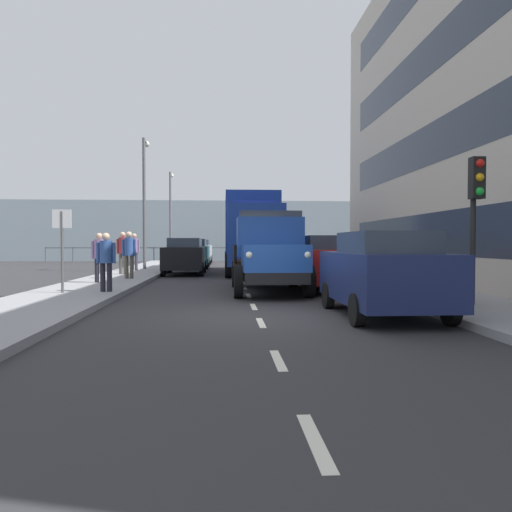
{
  "coord_description": "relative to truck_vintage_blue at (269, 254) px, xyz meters",
  "views": [
    {
      "loc": [
        0.69,
        9.96,
        1.5
      ],
      "look_at": [
        -0.38,
        -6.23,
        1.06
      ],
      "focal_mm": 33.98,
      "sensor_mm": 36.0,
      "label": 1
    }
  ],
  "objects": [
    {
      "name": "car_teal_oppositeside_1",
      "position": [
        3.21,
        -14.13,
        -0.28
      ],
      "size": [
        1.94,
        4.52,
        1.72
      ],
      "color": "#1E6670",
      "rests_on": "ground_plane"
    },
    {
      "name": "road_centreline_markings",
      "position": [
        0.67,
        -4.55,
        -1.17
      ],
      "size": [
        0.12,
        31.83,
        0.01
      ],
      "color": "silver",
      "rests_on": "ground_plane"
    },
    {
      "name": "ground_plane",
      "position": [
        0.67,
        -5.23,
        -1.18
      ],
      "size": [
        80.0,
        80.0,
        0.0
      ],
      "primitive_type": "plane",
      "color": "#2D2D30"
    },
    {
      "name": "car_maroon_kerbside_3",
      "position": [
        -1.88,
        -12.48,
        -0.28
      ],
      "size": [
        1.81,
        4.04,
        1.72
      ],
      "color": "maroon",
      "rests_on": "ground_plane"
    },
    {
      "name": "car_red_kerbside_1",
      "position": [
        -1.88,
        -0.62,
        -0.28
      ],
      "size": [
        1.92,
        3.84,
        1.72
      ],
      "color": "#B21E1E",
      "rests_on": "ground_plane"
    },
    {
      "name": "seawall_railing",
      "position": [
        0.67,
        -22.67,
        -0.26
      ],
      "size": [
        28.08,
        0.08,
        1.2
      ],
      "color": "#4C5156",
      "rests_on": "ground_plane"
    },
    {
      "name": "lorry_cargo_blue",
      "position": [
        0.03,
        -9.09,
        0.9
      ],
      "size": [
        2.58,
        8.2,
        3.87
      ],
      "color": "#193899",
      "rests_on": "ground_plane"
    },
    {
      "name": "traffic_light_near",
      "position": [
        -4.1,
        4.21,
        1.29
      ],
      "size": [
        0.28,
        0.41,
        3.2
      ],
      "color": "black",
      "rests_on": "sidewalk_left"
    },
    {
      "name": "lamp_post_promenade",
      "position": [
        5.48,
        -11.15,
        2.98
      ],
      "size": [
        0.32,
        1.14,
        6.78
      ],
      "color": "#59595B",
      "rests_on": "sidewalk_right"
    },
    {
      "name": "car_grey_kerbside_2",
      "position": [
        -1.88,
        -6.26,
        -0.28
      ],
      "size": [
        1.86,
        4.53,
        1.72
      ],
      "color": "slate",
      "rests_on": "ground_plane"
    },
    {
      "name": "car_black_oppositeside_0",
      "position": [
        3.21,
        -8.69,
        -0.28
      ],
      "size": [
        1.89,
        4.28,
        1.72
      ],
      "color": "black",
      "rests_on": "ground_plane"
    },
    {
      "name": "car_silver_oppositeside_2",
      "position": [
        3.21,
        -20.54,
        -0.28
      ],
      "size": [
        1.93,
        4.54,
        1.72
      ],
      "color": "#B7BABF",
      "rests_on": "ground_plane"
    },
    {
      "name": "sidewalk_left",
      "position": [
        -4.18,
        -5.23,
        -1.1
      ],
      "size": [
        2.7,
        36.08,
        0.15
      ],
      "primitive_type": "cube",
      "color": "gray",
      "rests_on": "ground_plane"
    },
    {
      "name": "pedestrian_couple_a",
      "position": [
        5.71,
        -6.78,
        0.05
      ],
      "size": [
        0.53,
        0.34,
        1.82
      ],
      "color": "#4C473D",
      "rests_on": "sidewalk_right"
    },
    {
      "name": "sea_horizon",
      "position": [
        0.67,
        -26.27,
        1.32
      ],
      "size": [
        80.0,
        0.8,
        5.0
      ],
      "primitive_type": "cube",
      "color": "#84939E",
      "rests_on": "ground_plane"
    },
    {
      "name": "truck_vintage_blue",
      "position": [
        0.0,
        0.0,
        0.0
      ],
      "size": [
        2.17,
        5.64,
        2.43
      ],
      "color": "black",
      "rests_on": "ground_plane"
    },
    {
      "name": "pedestrian_in_dark_coat",
      "position": [
        5.73,
        -9.56,
        0.04
      ],
      "size": [
        0.53,
        0.34,
        1.8
      ],
      "color": "#383342",
      "rests_on": "sidewalk_right"
    },
    {
      "name": "pedestrian_by_lamp",
      "position": [
        4.62,
        0.79,
        -0.08
      ],
      "size": [
        0.53,
        0.34,
        1.63
      ],
      "color": "black",
      "rests_on": "sidewalk_right"
    },
    {
      "name": "street_sign",
      "position": [
        5.73,
        1.0,
        0.5
      ],
      "size": [
        0.5,
        0.07,
        2.25
      ],
      "color": "#4C4C4C",
      "rests_on": "sidewalk_right"
    },
    {
      "name": "lamp_post_far",
      "position": [
        5.36,
        -22.38,
        2.92
      ],
      "size": [
        0.32,
        1.14,
        6.65
      ],
      "color": "#59595B",
      "rests_on": "sidewalk_right"
    },
    {
      "name": "sidewalk_right",
      "position": [
        5.51,
        -5.23,
        -1.1
      ],
      "size": [
        2.7,
        36.08,
        0.15
      ],
      "primitive_type": "cube",
      "color": "gray",
      "rests_on": "ground_plane"
    },
    {
      "name": "pedestrian_strolling",
      "position": [
        5.59,
        -2.37,
        -0.04
      ],
      "size": [
        0.53,
        0.34,
        1.69
      ],
      "color": "black",
      "rests_on": "sidewalk_right"
    },
    {
      "name": "pedestrian_couple_b",
      "position": [
        4.94,
        -4.17,
        0.02
      ],
      "size": [
        0.53,
        0.34,
        1.78
      ],
      "color": "#4C473D",
      "rests_on": "sidewalk_right"
    },
    {
      "name": "car_navy_kerbside_near",
      "position": [
        -1.88,
        4.74,
        -0.28
      ],
      "size": [
        1.91,
        3.89,
        1.72
      ],
      "color": "navy",
      "rests_on": "ground_plane"
    }
  ]
}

